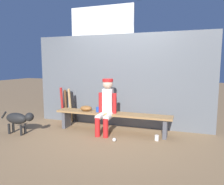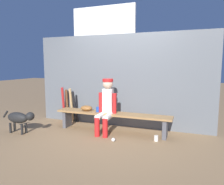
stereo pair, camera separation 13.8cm
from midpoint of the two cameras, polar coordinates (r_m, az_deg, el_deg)
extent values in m
plane|color=olive|center=(4.78, 0.84, -10.51)|extent=(30.00, 30.00, 0.00)
cube|color=#595E63|center=(5.06, 2.85, 3.12)|extent=(4.31, 0.03, 2.19)
cube|color=olive|center=(4.67, 0.85, -5.72)|extent=(2.59, 0.36, 0.04)
cube|color=#4C4C51|center=(5.21, -11.17, -6.91)|extent=(0.08, 0.29, 0.39)
cube|color=#4C4C51|center=(4.49, 14.92, -9.38)|extent=(0.08, 0.29, 0.39)
cube|color=silver|center=(4.65, -0.27, -2.22)|extent=(0.22, 0.13, 0.53)
sphere|color=beige|center=(4.60, -0.27, 2.37)|extent=(0.22, 0.22, 0.22)
cylinder|color=red|center=(4.60, -0.27, 3.32)|extent=(0.23, 0.23, 0.06)
cylinder|color=silver|center=(4.57, -2.18, -6.29)|extent=(0.13, 0.38, 0.13)
cylinder|color=red|center=(4.46, -3.12, -9.26)|extent=(0.11, 0.11, 0.39)
cylinder|color=red|center=(4.70, -2.18, -2.75)|extent=(0.09, 0.09, 0.45)
cylinder|color=silver|center=(4.51, -0.05, -6.48)|extent=(0.13, 0.38, 0.13)
cylinder|color=red|center=(4.39, -0.94, -9.51)|extent=(0.11, 0.11, 0.39)
cylinder|color=red|center=(4.59, 1.52, -3.00)|extent=(0.09, 0.09, 0.45)
ellipsoid|color=brown|center=(4.90, -6.06, -4.20)|extent=(0.28, 0.20, 0.12)
cylinder|color=black|center=(5.47, -9.17, -3.88)|extent=(0.08, 0.25, 0.82)
cylinder|color=tan|center=(5.56, -10.12, -3.39)|extent=(0.07, 0.20, 0.88)
cylinder|color=brown|center=(5.66, -11.24, -3.43)|extent=(0.09, 0.16, 0.84)
cylinder|color=#B22323|center=(5.62, -12.20, -3.20)|extent=(0.08, 0.18, 0.91)
sphere|color=white|center=(4.20, 1.30, -12.58)|extent=(0.07, 0.07, 0.07)
cylinder|color=silver|center=(4.33, 12.67, -11.90)|extent=(0.08, 0.08, 0.11)
cylinder|color=#1E47AD|center=(4.75, -2.97, -4.58)|extent=(0.08, 0.08, 0.11)
cylinder|color=#3F3F42|center=(6.45, -8.17, 4.05)|extent=(0.10, 0.10, 2.20)
cylinder|color=#3F3F42|center=(5.86, 5.65, 3.75)|extent=(0.10, 0.10, 2.20)
cube|color=white|center=(6.21, -1.65, 18.28)|extent=(1.83, 0.08, 0.88)
ellipsoid|color=black|center=(5.03, -23.28, -6.23)|extent=(0.52, 0.20, 0.24)
sphere|color=black|center=(4.79, -20.36, -6.01)|extent=(0.18, 0.18, 0.18)
cylinder|color=black|center=(5.25, -26.01, -5.25)|extent=(0.15, 0.04, 0.16)
cylinder|color=black|center=(5.02, -21.33, -8.87)|extent=(0.05, 0.05, 0.22)
cylinder|color=black|center=(4.93, -22.27, -9.19)|extent=(0.05, 0.05, 0.22)
cylinder|color=black|center=(5.23, -23.98, -8.34)|extent=(0.05, 0.05, 0.22)
cylinder|color=black|center=(5.15, -24.92, -8.64)|extent=(0.05, 0.05, 0.22)
camera|label=1|loc=(0.07, -89.14, 0.11)|focal=34.05mm
camera|label=2|loc=(0.07, 90.86, -0.11)|focal=34.05mm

